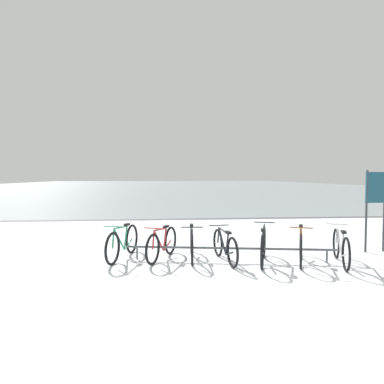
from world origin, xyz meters
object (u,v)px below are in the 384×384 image
at_px(bicycle_1, 162,244).
at_px(bicycle_4, 263,246).
at_px(bicycle_0, 123,243).
at_px(info_sign, 376,196).
at_px(bicycle_6, 341,247).
at_px(bicycle_3, 225,246).
at_px(bicycle_2, 192,243).
at_px(bicycle_5, 301,245).

xyz_separation_m(bicycle_1, bicycle_4, (2.15, -0.49, 0.02)).
relative_size(bicycle_0, info_sign, 0.86).
bearing_deg(bicycle_6, bicycle_3, 169.72).
distance_m(bicycle_1, bicycle_4, 2.21).
bearing_deg(bicycle_1, info_sign, 3.13).
height_order(bicycle_6, info_sign, info_sign).
height_order(bicycle_2, info_sign, info_sign).
xyz_separation_m(bicycle_2, bicycle_6, (3.08, -0.71, -0.00)).
bearing_deg(bicycle_2, bicycle_4, -16.89).
bearing_deg(bicycle_6, bicycle_5, 164.31).
distance_m(bicycle_0, bicycle_1, 0.89).
relative_size(bicycle_4, bicycle_6, 0.99).
height_order(bicycle_1, bicycle_4, bicycle_4).
relative_size(bicycle_2, bicycle_3, 1.05).
bearing_deg(bicycle_0, bicycle_3, -11.29).
relative_size(bicycle_6, info_sign, 0.83).
distance_m(bicycle_4, bicycle_5, 0.81).
xyz_separation_m(bicycle_1, bicycle_2, (0.66, -0.03, 0.01)).
height_order(bicycle_3, bicycle_6, bicycle_6).
bearing_deg(bicycle_0, info_sign, 1.44).
relative_size(bicycle_1, bicycle_3, 0.94).
bearing_deg(bicycle_0, bicycle_6, -10.77).
height_order(bicycle_3, bicycle_5, bicycle_5).
relative_size(bicycle_0, bicycle_1, 1.13).
xyz_separation_m(bicycle_1, info_sign, (5.19, 0.28, 1.01)).
relative_size(bicycle_0, bicycle_3, 1.06).
bearing_deg(bicycle_3, bicycle_2, 157.91).
height_order(bicycle_0, bicycle_5, bicycle_5).
distance_m(bicycle_2, bicycle_5, 2.36).
height_order(bicycle_2, bicycle_4, bicycle_4).
bearing_deg(bicycle_0, bicycle_1, -8.47).
bearing_deg(bicycle_2, bicycle_0, 173.92).
bearing_deg(bicycle_4, bicycle_5, -3.01).
bearing_deg(bicycle_5, info_sign, 20.05).
bearing_deg(bicycle_2, bicycle_3, -22.09).
height_order(bicycle_4, info_sign, info_sign).
bearing_deg(bicycle_2, info_sign, 3.99).
bearing_deg(bicycle_3, bicycle_4, -12.15).
relative_size(bicycle_0, bicycle_6, 1.03).
bearing_deg(bicycle_5, bicycle_4, 176.99).
bearing_deg(bicycle_1, bicycle_0, 171.53).
xyz_separation_m(bicycle_2, bicycle_5, (2.31, -0.50, 0.01)).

